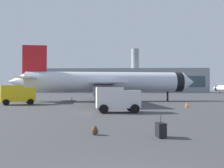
% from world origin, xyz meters
% --- Properties ---
extents(airplane_at_gate, '(35.75, 32.36, 10.50)m').
position_xyz_m(airplane_at_gate, '(-2.92, 38.96, 3.66)').
color(airplane_at_gate, silver).
rests_on(airplane_at_gate, ground).
extents(service_truck, '(5.26, 4.29, 2.90)m').
position_xyz_m(service_truck, '(-15.59, 29.12, 1.61)').
color(service_truck, yellow).
rests_on(service_truck, ground).
extents(cargo_van, '(4.68, 2.97, 2.60)m').
position_xyz_m(cargo_van, '(-0.36, 18.50, 1.45)').
color(cargo_van, white).
rests_on(cargo_van, ground).
extents(safety_cone_near, '(0.44, 0.44, 0.70)m').
position_xyz_m(safety_cone_near, '(8.55, 25.18, 0.34)').
color(safety_cone_near, '#F2590C').
rests_on(safety_cone_near, ground).
extents(safety_cone_mid, '(0.44, 0.44, 0.77)m').
position_xyz_m(safety_cone_mid, '(-9.73, 40.25, 0.38)').
color(safety_cone_mid, '#F2590C').
rests_on(safety_cone_mid, ground).
extents(rolling_suitcase, '(0.51, 0.70, 1.10)m').
position_xyz_m(rolling_suitcase, '(2.03, 6.69, 0.39)').
color(rolling_suitcase, black).
rests_on(rolling_suitcase, ground).
extents(traveller_backpack, '(0.36, 0.40, 0.48)m').
position_xyz_m(traveller_backpack, '(-1.35, 7.19, 0.23)').
color(traveller_backpack, brown).
rests_on(traveller_backpack, ground).
extents(terminal_building, '(95.96, 17.63, 25.62)m').
position_xyz_m(terminal_building, '(0.33, 130.26, 6.94)').
color(terminal_building, gray).
rests_on(terminal_building, ground).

